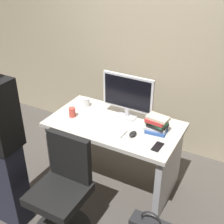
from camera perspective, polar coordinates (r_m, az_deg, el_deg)
ground_plane at (r=3.40m, az=0.41°, el=-12.70°), size 9.00×9.00×0.00m
wall_back at (r=3.46m, az=8.06°, el=16.14°), size 6.40×0.10×3.00m
desk at (r=3.08m, az=0.44°, el=-5.82°), size 1.31×0.72×0.73m
office_chair at (r=2.67m, az=-9.36°, el=-15.01°), size 0.52×0.52×0.94m
monitor at (r=2.94m, az=3.01°, el=3.41°), size 0.54×0.14×0.46m
keyboard at (r=2.86m, az=-1.46°, el=-3.08°), size 0.44×0.15×0.02m
mouse at (r=2.77m, az=4.02°, el=-4.20°), size 0.06×0.10×0.03m
cup_near_keyboard at (r=3.07m, az=-7.62°, el=-0.05°), size 0.07×0.07×0.10m
cup_by_monitor at (r=3.26m, az=-4.92°, el=1.90°), size 0.07×0.07×0.09m
book_stack at (r=2.82m, az=8.55°, el=-2.27°), size 0.23×0.19×0.16m
cell_phone at (r=2.65m, az=8.71°, el=-6.57°), size 0.08×0.15×0.01m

